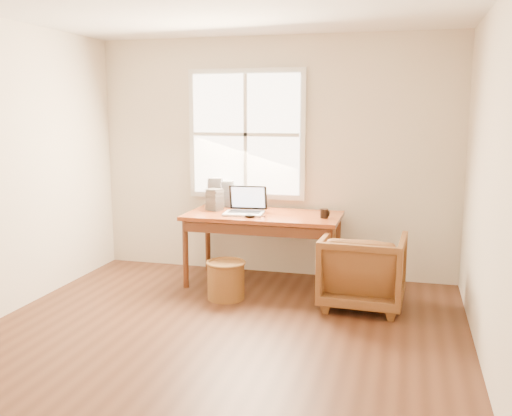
# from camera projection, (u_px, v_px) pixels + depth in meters

# --- Properties ---
(room_shell) EXTENTS (4.04, 4.54, 2.64)m
(room_shell) POSITION_uv_depth(u_px,v_px,m) (207.00, 178.00, 4.28)
(room_shell) COLOR #4E2C1B
(room_shell) RESTS_ON ground
(desk) EXTENTS (1.60, 0.80, 0.04)m
(desk) POSITION_uv_depth(u_px,v_px,m) (263.00, 216.00, 5.93)
(desk) COLOR brown
(desk) RESTS_ON room_shell
(armchair) EXTENTS (0.78, 0.80, 0.70)m
(armchair) POSITION_uv_depth(u_px,v_px,m) (363.00, 270.00, 5.29)
(armchair) COLOR brown
(armchair) RESTS_ON room_shell
(wicker_stool) EXTENTS (0.43, 0.43, 0.36)m
(wicker_stool) POSITION_uv_depth(u_px,v_px,m) (226.00, 281.00, 5.54)
(wicker_stool) COLOR brown
(wicker_stool) RESTS_ON room_shell
(laptop) EXTENTS (0.45, 0.47, 0.31)m
(laptop) POSITION_uv_depth(u_px,v_px,m) (244.00, 200.00, 5.86)
(laptop) COLOR silver
(laptop) RESTS_ON desk
(mouse) EXTENTS (0.11, 0.07, 0.04)m
(mouse) POSITION_uv_depth(u_px,v_px,m) (250.00, 216.00, 5.71)
(mouse) COLOR black
(mouse) RESTS_ON desk
(coffee_mug) EXTENTS (0.10, 0.10, 0.09)m
(coffee_mug) POSITION_uv_depth(u_px,v_px,m) (324.00, 213.00, 5.69)
(coffee_mug) COLOR black
(coffee_mug) RESTS_ON desk
(cd_stack_a) EXTENTS (0.16, 0.15, 0.29)m
(cd_stack_a) POSITION_uv_depth(u_px,v_px,m) (227.00, 194.00, 6.35)
(cd_stack_a) COLOR silver
(cd_stack_a) RESTS_ON desk
(cd_stack_b) EXTENTS (0.19, 0.18, 0.23)m
(cd_stack_b) POSITION_uv_depth(u_px,v_px,m) (215.00, 199.00, 6.12)
(cd_stack_b) COLOR #27262B
(cd_stack_b) RESTS_ON desk
(cd_stack_c) EXTENTS (0.17, 0.15, 0.33)m
(cd_stack_c) POSITION_uv_depth(u_px,v_px,m) (215.00, 192.00, 6.29)
(cd_stack_c) COLOR #AAA9B8
(cd_stack_c) RESTS_ON desk
(cd_stack_d) EXTENTS (0.18, 0.17, 0.18)m
(cd_stack_d) POSITION_uv_depth(u_px,v_px,m) (237.00, 199.00, 6.30)
(cd_stack_d) COLOR silver
(cd_stack_d) RESTS_ON desk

